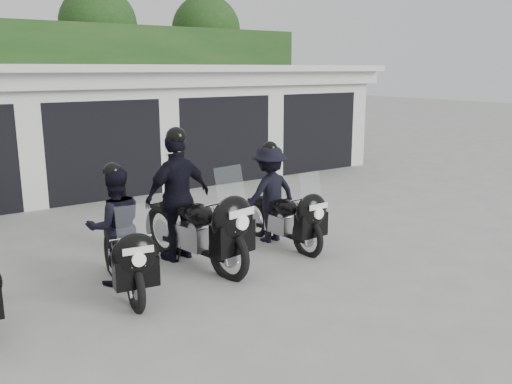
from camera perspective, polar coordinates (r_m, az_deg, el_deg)
ground at (r=7.88m, az=-1.45°, el=-8.56°), size 80.00×80.00×0.00m
garage_block at (r=14.82m, az=-19.05°, el=6.56°), size 16.40×6.80×2.96m
background_vegetation at (r=19.55m, az=-22.34°, el=11.64°), size 20.00×3.90×5.80m
police_bike_b at (r=7.39m, az=-14.23°, el=-4.45°), size 0.87×1.98×1.73m
police_bike_c at (r=8.14m, az=-7.34°, el=-1.37°), size 1.24×2.40×2.10m
police_bike_d at (r=9.01m, az=2.08°, el=-0.79°), size 1.08×2.02×1.76m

